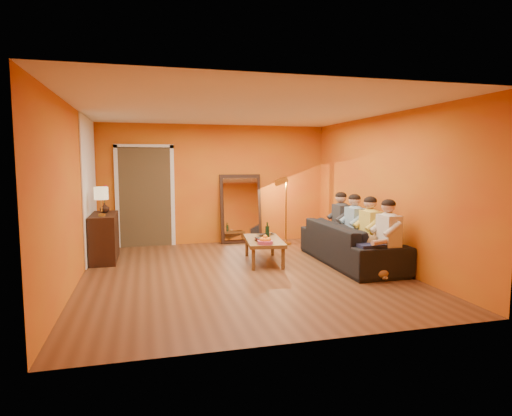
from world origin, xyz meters
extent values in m
cube|color=brown|center=(0.00, 0.00, 0.00)|extent=(5.00, 5.50, 0.00)
cube|color=white|center=(0.00, 0.00, 2.60)|extent=(5.00, 5.50, 0.00)
cube|color=#C37317|center=(0.00, 2.75, 1.30)|extent=(5.00, 0.00, 2.60)
cube|color=#C37317|center=(-2.50, 0.00, 1.30)|extent=(0.00, 5.50, 2.60)
cube|color=#C37317|center=(2.50, 0.00, 1.30)|extent=(0.00, 5.50, 2.60)
cube|color=white|center=(-2.48, 1.75, 1.30)|extent=(0.02, 1.90, 2.58)
cube|color=#3F2D19|center=(-1.50, 2.83, 1.05)|extent=(1.06, 0.30, 2.10)
cube|color=white|center=(-2.07, 2.71, 1.05)|extent=(0.08, 0.06, 2.20)
cube|color=white|center=(-0.93, 2.71, 1.05)|extent=(0.08, 0.06, 2.20)
cube|color=white|center=(-1.50, 2.71, 2.12)|extent=(1.22, 0.06, 0.08)
cube|color=black|center=(0.55, 2.63, 0.76)|extent=(0.92, 0.27, 1.51)
cube|color=white|center=(0.55, 2.59, 0.76)|extent=(0.78, 0.21, 1.35)
cube|color=black|center=(-2.24, 1.55, 0.42)|extent=(0.44, 1.18, 0.85)
imported|color=black|center=(2.00, 0.20, 0.36)|extent=(2.46, 0.96, 0.72)
cylinder|color=black|center=(0.58, 0.60, 0.58)|extent=(0.07, 0.07, 0.31)
imported|color=#B27F3F|center=(0.65, 0.77, 0.47)|extent=(0.11, 0.11, 0.10)
imported|color=black|center=(0.71, 1.00, 0.43)|extent=(0.43, 0.37, 0.03)
imported|color=black|center=(0.35, 0.45, 0.43)|extent=(0.20, 0.25, 0.02)
imported|color=#AE132C|center=(0.36, 0.46, 0.45)|extent=(0.21, 0.28, 0.02)
imported|color=black|center=(0.35, 0.44, 0.47)|extent=(0.20, 0.25, 0.02)
imported|color=black|center=(-2.24, 1.80, 0.94)|extent=(0.17, 0.17, 0.18)
camera|label=1|loc=(-1.48, -6.60, 1.79)|focal=30.00mm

